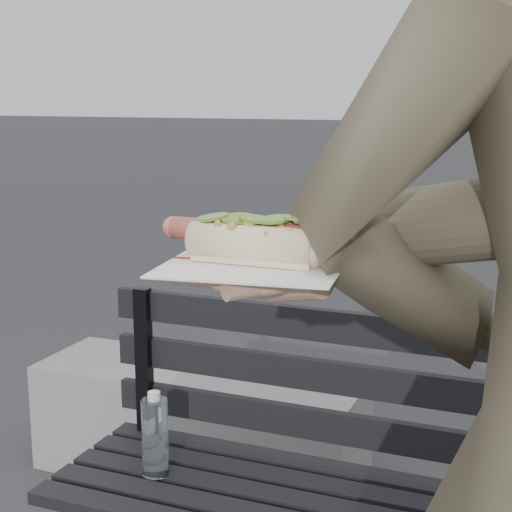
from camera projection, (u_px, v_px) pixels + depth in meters
The scene contains 3 objects.
park_bench at pixel (370, 479), 1.78m from camera, with size 1.50×0.44×0.88m.
concrete_block at pixel (199, 423), 2.87m from camera, with size 1.20×0.40×0.40m, color slate.
held_hotdog at pixel (441, 228), 0.83m from camera, with size 0.62×0.31×0.20m.
Camera 1 is at (0.30, -0.74, 1.38)m, focal length 55.00 mm.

